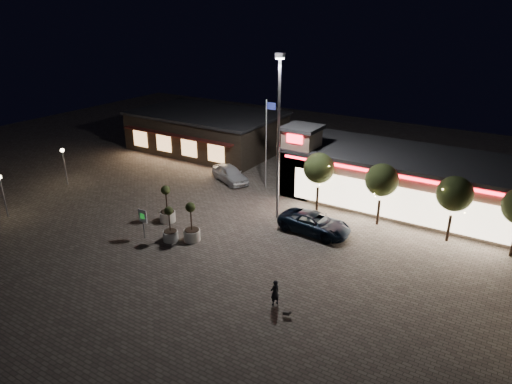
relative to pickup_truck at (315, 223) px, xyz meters
The scene contains 18 objects.
ground 9.15m from the pickup_truck, 127.35° to the right, with size 90.00×90.00×0.00m, color #675D54.
retail_building 9.56m from the pickup_truck, 65.12° to the left, with size 20.40×8.40×6.10m.
restaurant_building 23.36m from the pickup_truck, 146.92° to the left, with size 16.40×11.00×4.30m.
floodlight_pole 7.25m from the pickup_truck, 168.01° to the left, with size 0.60×0.40×12.38m.
flagpole 10.22m from the pickup_truck, 142.29° to the left, with size 0.95×0.10×8.00m.
lamp_post_west 23.82m from the pickup_truck, behind, with size 0.36×0.36×3.48m.
lamp_post_south 23.91m from the pickup_truck, 154.55° to the right, with size 0.36×0.36×3.48m.
string_tree_a 4.94m from the pickup_truck, 112.23° to the left, with size 2.42×2.42×4.79m.
string_tree_b 5.84m from the pickup_truck, 47.25° to the left, with size 2.42×2.42×4.79m.
string_tree_c 9.68m from the pickup_truck, 23.89° to the left, with size 2.42×2.42×4.79m.
pickup_truck is the anchor object (origin of this frame).
white_sedan 12.37m from the pickup_truck, 154.57° to the left, with size 1.86×4.62×1.57m, color silver.
pedestrian 9.27m from the pickup_truck, 78.32° to the right, with size 0.56×0.37×1.53m, color black.
dog 10.16m from the pickup_truck, 72.79° to the right, with size 0.48×0.30×0.26m.
planter_left 11.15m from the pickup_truck, 157.57° to the right, with size 1.19×1.19×2.94m.
planter_mid 10.31m from the pickup_truck, 141.06° to the right, with size 1.06×1.06×2.60m.
planter_right 8.82m from the pickup_truck, 140.10° to the right, with size 1.18×1.18×2.90m.
valet_sign 12.22m from the pickup_truck, 143.96° to the right, with size 0.72×0.10×2.18m.
Camera 1 is at (17.63, -20.20, 15.23)m, focal length 32.00 mm.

